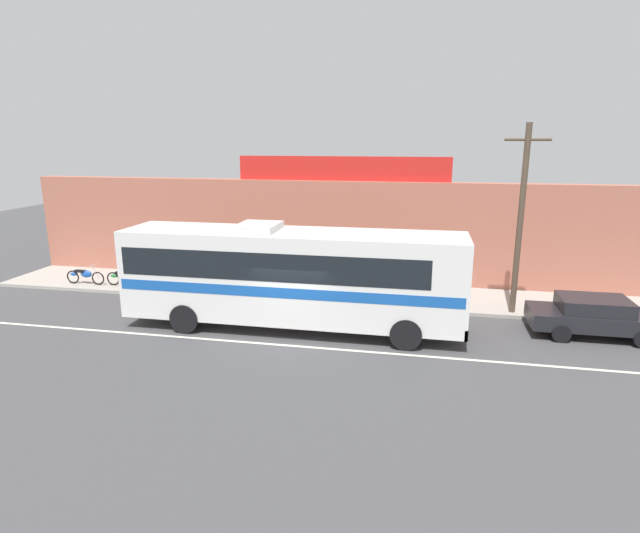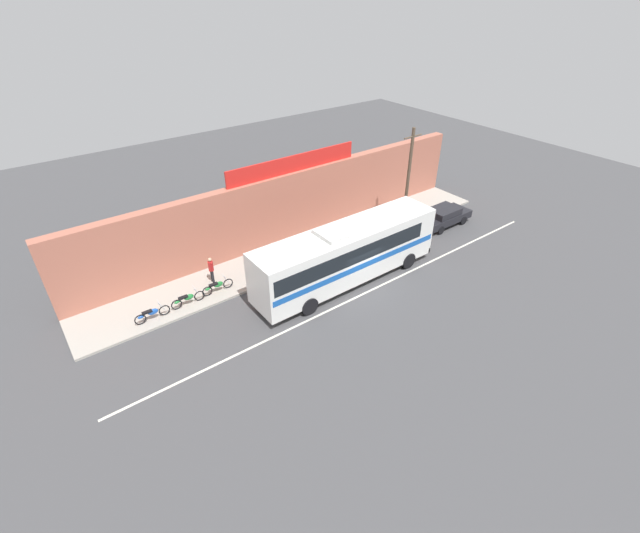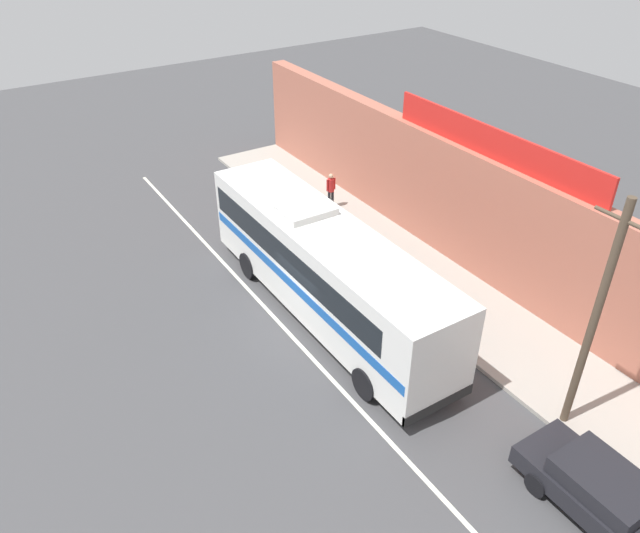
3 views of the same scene
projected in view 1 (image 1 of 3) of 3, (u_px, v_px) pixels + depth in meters
The scene contains 12 objects.
ground_plane at pixel (293, 337), 17.90m from camera, with size 70.00×70.00×0.00m, color #444447.
sidewalk_slab at pixel (322, 292), 22.83m from camera, with size 30.00×3.60×0.14m, color #A8A399.
storefront_facade at pixel (331, 232), 24.31m from camera, with size 30.00×0.70×4.80m, color #B26651.
storefront_billboard at pixel (342, 169), 23.50m from camera, with size 9.76×0.12×1.10m, color red.
road_center_stripe at pixel (287, 345), 17.13m from camera, with size 30.00×0.14×0.01m, color silver.
intercity_bus at pixel (290, 273), 18.26m from camera, with size 12.05×2.68×3.78m.
parked_car at pixel (595, 316), 17.81m from camera, with size 4.35×1.88×1.37m.
utility_pole at pixel (521, 218), 19.17m from camera, with size 1.60×0.22×7.10m.
motorcycle_red at pixel (165, 278), 23.20m from camera, with size 1.93×0.56×0.94m.
motorcycle_black at pixel (125, 277), 23.44m from camera, with size 1.95×0.56×0.94m.
motorcycle_green at pixel (85, 275), 23.75m from camera, with size 1.92×0.56×0.94m.
pedestrian_near_shop at pixel (180, 261), 24.09m from camera, with size 0.30×0.48×1.68m.
Camera 1 is at (4.21, -16.27, 6.68)m, focal length 28.99 mm.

